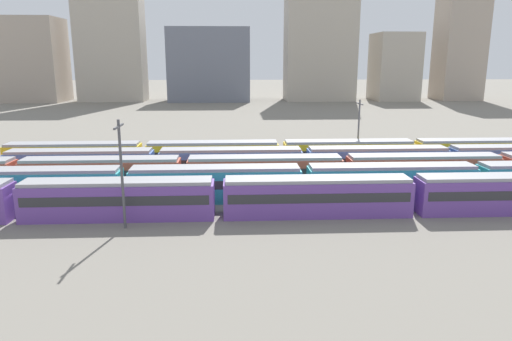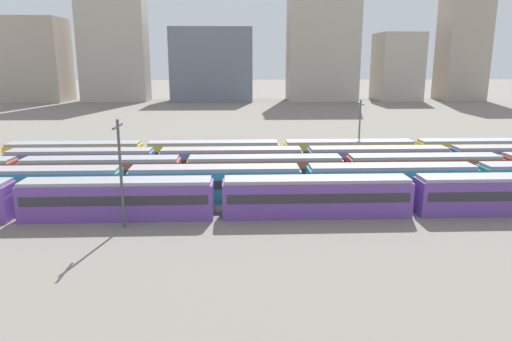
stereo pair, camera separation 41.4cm
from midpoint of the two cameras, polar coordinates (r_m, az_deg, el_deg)
ground_plane at (r=59.86m, az=-24.44°, el=-2.17°), size 600.00×600.00×0.00m
train_track_0 at (r=45.76m, az=7.14°, el=-3.09°), size 93.60×3.06×3.75m
train_track_1 at (r=50.63m, az=5.61°, el=-1.44°), size 74.70×3.06×3.75m
train_track_2 at (r=55.25m, az=0.87°, el=-0.13°), size 93.60×3.06×3.75m
train_track_3 at (r=66.34m, az=22.08°, el=1.17°), size 112.50×3.06×3.75m
train_track_4 at (r=67.20m, az=10.91°, el=2.06°), size 93.60×3.06×3.75m
catenary_pole_0 at (r=42.68m, az=-16.24°, el=0.17°), size 0.24×3.20×9.76m
catenary_pole_1 at (r=69.78m, az=12.15°, el=5.09°), size 0.24×3.20×9.17m
distant_building_0 at (r=188.45m, az=-25.64°, el=11.96°), size 21.71×17.74×28.96m
distant_building_1 at (r=179.98m, az=-17.35°, el=16.01°), size 22.92×12.15×50.03m
distant_building_2 at (r=174.67m, az=-5.74°, el=12.61°), size 28.69×18.21×25.60m
distant_building_3 at (r=177.57m, az=7.71°, el=16.59°), size 24.70×15.18×50.50m
distant_building_4 at (r=184.27m, az=16.32°, el=11.95°), size 15.05×17.34×24.06m
distant_building_5 at (r=193.55m, az=23.53°, el=15.45°), size 14.98×14.07×51.09m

